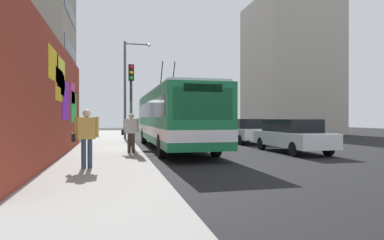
{
  "coord_description": "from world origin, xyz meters",
  "views": [
    {
      "loc": [
        -17.23,
        1.25,
        1.64
      ],
      "look_at": [
        2.59,
        -3.41,
        1.52
      ],
      "focal_mm": 31.3,
      "sensor_mm": 36.0,
      "label": 1
    }
  ],
  "objects_px": {
    "city_bus": "(172,117)",
    "parked_car_silver": "(245,130)",
    "traffic_light": "(131,91)",
    "pedestrian_near_wall": "(86,134)",
    "parked_car_white": "(292,135)",
    "street_lamp": "(128,83)",
    "pedestrian_at_curb": "(131,130)"
  },
  "relations": [
    {
      "from": "city_bus",
      "to": "parked_car_silver",
      "type": "bearing_deg",
      "value": -62.12
    },
    {
      "from": "parked_car_silver",
      "to": "traffic_light",
      "type": "height_order",
      "value": "traffic_light"
    },
    {
      "from": "city_bus",
      "to": "pedestrian_near_wall",
      "type": "xyz_separation_m",
      "value": [
        -7.14,
        3.83,
        -0.54
      ]
    },
    {
      "from": "parked_car_silver",
      "to": "parked_car_white",
      "type": "bearing_deg",
      "value": -180.0
    },
    {
      "from": "parked_car_silver",
      "to": "street_lamp",
      "type": "height_order",
      "value": "street_lamp"
    },
    {
      "from": "parked_car_silver",
      "to": "pedestrian_near_wall",
      "type": "relative_size",
      "value": 2.46
    },
    {
      "from": "pedestrian_near_wall",
      "to": "traffic_light",
      "type": "xyz_separation_m",
      "value": [
        7.36,
        -1.68,
        1.86
      ]
    },
    {
      "from": "parked_car_white",
      "to": "pedestrian_at_curb",
      "type": "bearing_deg",
      "value": 88.59
    },
    {
      "from": "city_bus",
      "to": "parked_car_white",
      "type": "xyz_separation_m",
      "value": [
        -3.12,
        -5.2,
        -0.88
      ]
    },
    {
      "from": "city_bus",
      "to": "pedestrian_near_wall",
      "type": "relative_size",
      "value": 7.19
    },
    {
      "from": "parked_car_silver",
      "to": "city_bus",
      "type": "bearing_deg",
      "value": 117.88
    },
    {
      "from": "pedestrian_at_curb",
      "to": "pedestrian_near_wall",
      "type": "relative_size",
      "value": 0.97
    },
    {
      "from": "pedestrian_at_curb",
      "to": "city_bus",
      "type": "bearing_deg",
      "value": -38.35
    },
    {
      "from": "parked_car_white",
      "to": "traffic_light",
      "type": "distance_m",
      "value": 8.37
    },
    {
      "from": "traffic_light",
      "to": "parked_car_silver",
      "type": "bearing_deg",
      "value": -70.99
    },
    {
      "from": "parked_car_white",
      "to": "pedestrian_at_curb",
      "type": "xyz_separation_m",
      "value": [
        0.18,
        7.52,
        0.3
      ]
    },
    {
      "from": "pedestrian_near_wall",
      "to": "traffic_light",
      "type": "relative_size",
      "value": 0.41
    },
    {
      "from": "parked_car_silver",
      "to": "pedestrian_at_curb",
      "type": "distance_m",
      "value": 9.43
    },
    {
      "from": "parked_car_silver",
      "to": "traffic_light",
      "type": "bearing_deg",
      "value": 109.01
    },
    {
      "from": "parked_car_white",
      "to": "street_lamp",
      "type": "distance_m",
      "value": 12.7
    },
    {
      "from": "city_bus",
      "to": "parked_car_silver",
      "type": "height_order",
      "value": "city_bus"
    },
    {
      "from": "parked_car_white",
      "to": "pedestrian_near_wall",
      "type": "distance_m",
      "value": 9.89
    },
    {
      "from": "city_bus",
      "to": "pedestrian_at_curb",
      "type": "xyz_separation_m",
      "value": [
        -2.93,
        2.32,
        -0.58
      ]
    },
    {
      "from": "parked_car_silver",
      "to": "street_lamp",
      "type": "relative_size",
      "value": 0.62
    },
    {
      "from": "pedestrian_near_wall",
      "to": "city_bus",
      "type": "bearing_deg",
      "value": -28.19
    },
    {
      "from": "parked_car_white",
      "to": "street_lamp",
      "type": "bearing_deg",
      "value": 36.16
    },
    {
      "from": "traffic_light",
      "to": "street_lamp",
      "type": "xyz_separation_m",
      "value": [
        6.56,
        -0.12,
        1.11
      ]
    },
    {
      "from": "city_bus",
      "to": "street_lamp",
      "type": "relative_size",
      "value": 1.8
    },
    {
      "from": "pedestrian_at_curb",
      "to": "pedestrian_near_wall",
      "type": "bearing_deg",
      "value": 160.29
    },
    {
      "from": "parked_car_silver",
      "to": "pedestrian_near_wall",
      "type": "height_order",
      "value": "pedestrian_near_wall"
    },
    {
      "from": "parked_car_silver",
      "to": "traffic_light",
      "type": "xyz_separation_m",
      "value": [
        -2.53,
        7.35,
        2.2
      ]
    },
    {
      "from": "parked_car_white",
      "to": "pedestrian_near_wall",
      "type": "height_order",
      "value": "pedestrian_near_wall"
    }
  ]
}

